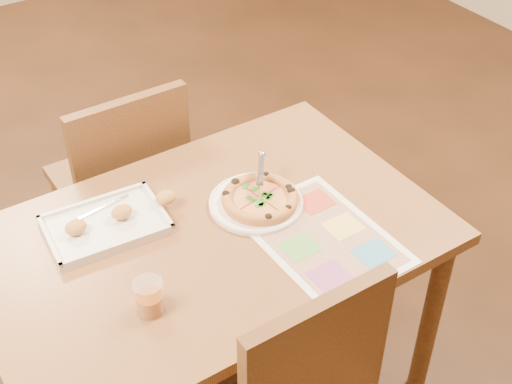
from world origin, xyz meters
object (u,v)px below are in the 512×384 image
plate (256,203)px  appetizer_tray (109,223)px  pizza_cutter (261,174)px  pizza (260,199)px  chair_far (125,170)px  glass_tumbler (149,299)px  dining_table (210,255)px  menu (322,237)px

plate → appetizer_tray: (-0.41, 0.15, 0.01)m
pizza_cutter → pizza: bearing=-177.3°
chair_far → pizza: size_ratio=2.04×
chair_far → glass_tumbler: 0.84m
chair_far → appetizer_tray: (-0.23, -0.42, 0.17)m
dining_table → menu: menu is taller
appetizer_tray → menu: 0.61m
pizza_cutter → menu: bearing=-134.6°
appetizer_tray → menu: bearing=-37.3°
chair_far → menu: (0.26, -0.79, 0.16)m
pizza → glass_tumbler: glass_tumbler is taller
plate → pizza_cutter: (0.04, 0.04, 0.07)m
dining_table → appetizer_tray: appetizer_tray is taller
dining_table → plate: (0.18, 0.03, 0.09)m
plate → pizza: bearing=-48.2°
chair_far → appetizer_tray: bearing=61.9°
dining_table → chair_far: 0.61m
dining_table → appetizer_tray: 0.30m
plate → pizza: size_ratio=1.22×
pizza → glass_tumbler: (-0.46, -0.19, 0.02)m
dining_table → plate: 0.21m
dining_table → menu: size_ratio=2.80×
pizza → appetizer_tray: appetizer_tray is taller
appetizer_tray → dining_table: bearing=-38.4°
menu → glass_tumbler: bearing=177.7°
plate → menu: (0.08, -0.22, -0.01)m
pizza → pizza_cutter: size_ratio=2.04×
chair_far → plate: chair_far is taller
plate → pizza_cutter: bearing=42.4°
dining_table → pizza: size_ratio=5.63×
pizza_cutter → glass_tumbler: bearing=153.1°
dining_table → appetizer_tray: (-0.23, 0.18, 0.10)m
dining_table → glass_tumbler: 0.34m
chair_far → pizza_cutter: chair_far is taller
chair_far → plate: bearing=107.6°
chair_far → dining_table: bearing=90.0°
plate → pizza: (0.01, -0.01, 0.02)m
pizza → pizza_cutter: pizza_cutter is taller
plate → glass_tumbler: (-0.45, -0.20, 0.03)m
pizza → pizza_cutter: bearing=55.4°
menu → appetizer_tray: bearing=142.7°
chair_far → menu: 0.85m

